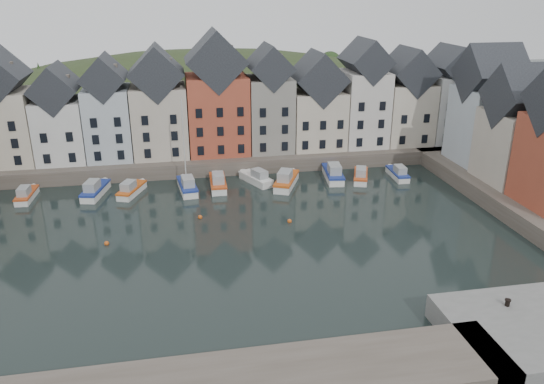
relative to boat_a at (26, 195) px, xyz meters
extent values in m
plane|color=black|center=(25.22, -17.84, -0.62)|extent=(260.00, 260.00, 0.00)
cube|color=#4D443B|center=(25.22, 12.16, 0.38)|extent=(90.00, 16.00, 2.00)
ellipsoid|color=#283319|center=(25.22, 38.16, -18.62)|extent=(153.60, 70.40, 64.00)
sphere|color=#1A3216|center=(11.28, 33.09, 8.08)|extent=(5.77, 5.77, 5.77)
sphere|color=#1A3216|center=(50.08, 42.90, 7.50)|extent=(5.27, 5.27, 5.27)
sphere|color=#1A3216|center=(57.04, 36.35, 7.26)|extent=(5.07, 5.07, 5.07)
sphere|color=#1A3216|center=(39.49, 37.35, 7.19)|extent=(5.01, 5.01, 5.01)
sphere|color=#1A3216|center=(-12.45, 38.76, 5.95)|extent=(3.94, 3.94, 3.94)
sphere|color=#1A3216|center=(53.55, 42.40, 7.43)|extent=(5.21, 5.21, 5.21)
sphere|color=#1A3216|center=(27.21, 40.80, 7.70)|extent=(5.45, 5.45, 5.45)
sphere|color=#1A3216|center=(63.02, 30.47, 6.58)|extent=(4.49, 4.49, 4.49)
cube|color=beige|center=(-3.95, 10.16, 6.41)|extent=(7.67, 8.00, 10.07)
cube|color=silver|center=(3.32, 10.16, 5.68)|extent=(6.56, 8.00, 8.61)
cube|color=black|center=(3.32, 10.16, 11.61)|extent=(6.56, 8.16, 6.56)
cube|color=#AAB5BD|center=(9.85, 10.16, 6.39)|extent=(6.20, 8.00, 10.02)
cube|color=black|center=(9.85, 10.16, 12.93)|extent=(6.20, 8.16, 6.20)
cube|color=#B4A898|center=(16.95, 10.16, 6.42)|extent=(7.70, 8.00, 10.08)
cube|color=black|center=(16.95, 10.16, 13.36)|extent=(7.70, 8.16, 7.70)
cube|color=#A1442E|center=(25.29, 10.16, 7.02)|extent=(8.69, 8.00, 11.28)
cube|color=black|center=(25.29, 10.16, 14.81)|extent=(8.69, 8.16, 8.69)
cube|color=gray|center=(33.00, 10.16, 6.77)|extent=(6.43, 8.00, 10.78)
cube|color=black|center=(33.00, 10.16, 13.75)|extent=(6.43, 8.16, 6.43)
cube|color=beige|center=(40.30, 10.16, 5.65)|extent=(7.88, 8.00, 8.56)
cube|color=black|center=(40.30, 10.16, 11.88)|extent=(7.88, 8.16, 7.88)
cube|color=beige|center=(47.64, 10.16, 7.01)|extent=(6.50, 8.00, 11.27)
cube|color=black|center=(47.64, 10.16, 14.26)|extent=(6.50, 8.16, 6.50)
cube|color=beige|center=(54.65, 10.16, 6.04)|extent=(7.23, 8.00, 9.32)
cube|color=black|center=(54.65, 10.16, 12.49)|extent=(7.23, 8.16, 7.23)
cube|color=silver|center=(61.50, 10.16, 6.54)|extent=(6.18, 8.00, 10.32)
cube|color=black|center=(61.50, 10.16, 13.23)|extent=(6.18, 8.16, 6.18)
cube|color=#AAB5BD|center=(61.22, -1.58, 6.57)|extent=(7.47, 8.00, 10.38)
cube|color=black|center=(61.22, -1.58, 13.74)|extent=(7.62, 8.00, 8.00)
cube|color=#B4A898|center=(61.22, -9.59, 5.82)|extent=(8.14, 8.00, 8.89)
cube|color=black|center=(61.22, -9.59, 12.24)|extent=(8.30, 8.00, 8.00)
sphere|color=#BF4F16|center=(21.22, -9.84, -0.47)|extent=(0.50, 0.50, 0.50)
sphere|color=#BF4F16|center=(31.22, -12.84, -0.47)|extent=(0.50, 0.50, 0.50)
sphere|color=#BF4F16|center=(11.22, -14.84, -0.47)|extent=(0.50, 0.50, 0.50)
cube|color=silver|center=(0.01, 0.17, -0.31)|extent=(1.85, 5.41, 0.98)
cube|color=#B9451A|center=(0.01, 0.17, 0.22)|extent=(1.95, 5.53, 0.22)
cube|color=gray|center=(-0.03, -0.63, 0.76)|extent=(1.35, 2.19, 1.07)
cube|color=silver|center=(8.40, 0.03, -0.26)|extent=(3.20, 6.49, 1.14)
cube|color=navy|center=(8.40, 0.03, 0.36)|extent=(3.32, 6.64, 0.26)
cube|color=gray|center=(8.19, -0.88, 0.99)|extent=(1.97, 2.75, 1.25)
cube|color=silver|center=(12.98, -0.46, -0.30)|extent=(3.62, 5.83, 1.03)
cube|color=#BF4F16|center=(12.98, -0.46, 0.26)|extent=(3.74, 5.97, 0.23)
cube|color=gray|center=(12.67, -1.24, 0.82)|extent=(2.04, 2.56, 1.12)
cube|color=silver|center=(20.09, -0.61, -0.26)|extent=(2.57, 6.48, 1.16)
cube|color=navy|center=(20.09, -0.61, 0.38)|extent=(2.69, 6.62, 0.26)
cube|color=gray|center=(20.19, -1.55, 1.01)|extent=(1.74, 2.67, 1.26)
cylinder|color=silver|center=(20.02, 0.02, 5.69)|extent=(0.15, 0.15, 11.57)
cube|color=silver|center=(24.18, -0.08, -0.25)|extent=(2.09, 6.47, 1.18)
cube|color=#B9451A|center=(24.18, -0.08, 0.39)|extent=(2.20, 6.60, 0.27)
cube|color=gray|center=(24.15, -1.04, 1.03)|extent=(1.56, 2.61, 1.28)
cube|color=silver|center=(29.46, 0.85, -0.28)|extent=(4.06, 6.05, 1.07)
cube|color=silver|center=(29.46, 0.85, 0.30)|extent=(4.20, 6.19, 0.24)
cube|color=gray|center=(29.83, 0.05, 0.89)|extent=(2.23, 2.70, 1.17)
cube|color=silver|center=(33.35, -1.12, -0.22)|extent=(4.68, 7.12, 1.26)
cube|color=#BF4F16|center=(33.35, -1.12, 0.47)|extent=(4.84, 7.30, 0.29)
cube|color=gray|center=(32.93, -2.06, 1.15)|extent=(2.58, 3.17, 1.38)
cube|color=silver|center=(40.32, 0.48, -0.23)|extent=(2.87, 7.02, 1.25)
cube|color=navy|center=(40.32, 0.48, 0.46)|extent=(3.00, 7.17, 0.28)
cube|color=gray|center=(40.20, -0.54, 1.14)|extent=(1.91, 2.90, 1.36)
cube|color=silver|center=(43.98, -0.73, -0.29)|extent=(3.60, 5.97, 1.05)
cube|color=#B9451A|center=(43.98, -0.73, 0.28)|extent=(3.73, 6.11, 0.24)
cube|color=gray|center=(43.68, -1.54, 0.86)|extent=(2.05, 2.61, 1.15)
cube|color=silver|center=(49.45, -0.66, -0.31)|extent=(1.90, 5.50, 0.99)
cube|color=navy|center=(49.45, -0.66, 0.24)|extent=(1.99, 5.61, 0.23)
cube|color=gray|center=(49.41, -1.47, 0.78)|extent=(1.37, 2.23, 1.08)
cylinder|color=black|center=(43.60, -35.48, 1.63)|extent=(0.36, 0.36, 0.50)
cylinder|color=black|center=(43.60, -35.48, 1.90)|extent=(0.48, 0.48, 0.08)
camera|label=1|loc=(19.17, -66.75, 24.59)|focal=35.00mm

